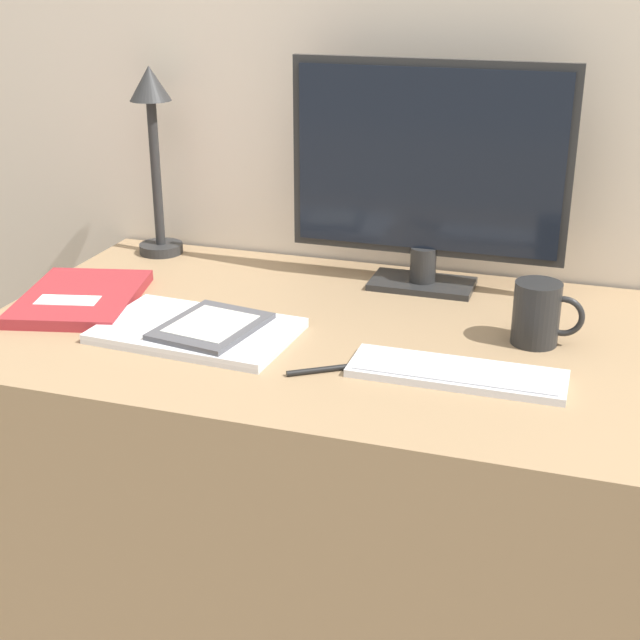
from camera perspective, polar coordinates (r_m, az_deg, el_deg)
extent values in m
cube|color=beige|center=(1.76, 7.38, 18.93)|extent=(3.60, 0.05, 2.40)
cube|color=#997A56|center=(1.67, 3.33, -12.19)|extent=(1.34, 0.71, 0.71)
cube|color=#262626|center=(1.71, 6.56, 2.32)|extent=(0.20, 0.11, 0.01)
cylinder|color=#262626|center=(1.70, 6.62, 3.56)|extent=(0.05, 0.05, 0.07)
cube|color=#262626|center=(1.66, 6.96, 10.12)|extent=(0.52, 0.01, 0.36)
cube|color=black|center=(1.65, 6.90, 10.06)|extent=(0.49, 0.01, 0.33)
cube|color=silver|center=(1.35, 8.75, -3.40)|extent=(0.32, 0.10, 0.01)
cube|color=#B7B7BC|center=(1.35, 8.75, -3.17)|extent=(0.30, 0.08, 0.00)
cube|color=silver|center=(1.50, -7.88, -0.82)|extent=(0.33, 0.22, 0.01)
cube|color=silver|center=(1.50, -7.90, -0.54)|extent=(0.33, 0.22, 0.01)
cube|color=#4C4C51|center=(1.48, -6.98, -0.40)|extent=(0.17, 0.20, 0.01)
cube|color=silver|center=(1.48, -6.99, -0.22)|extent=(0.13, 0.15, 0.00)
cylinder|color=#282828|center=(1.93, -10.13, 4.55)|extent=(0.09, 0.09, 0.02)
cylinder|color=#282828|center=(1.89, -10.45, 9.15)|extent=(0.02, 0.02, 0.30)
cone|color=#282828|center=(1.86, -10.85, 14.66)|extent=(0.08, 0.08, 0.07)
cube|color=maroon|center=(1.68, -15.07, 1.37)|extent=(0.26, 0.31, 0.02)
cube|color=silver|center=(1.64, -15.85, 1.23)|extent=(0.12, 0.07, 0.00)
cylinder|color=black|center=(1.48, 13.67, 0.42)|extent=(0.08, 0.08, 0.10)
torus|color=black|center=(1.48, 15.29, 0.23)|extent=(0.07, 0.01, 0.07)
cylinder|color=black|center=(1.36, 0.69, -3.13)|extent=(0.12, 0.08, 0.01)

